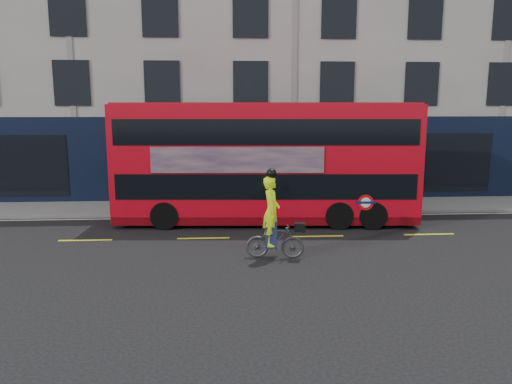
{
  "coord_description": "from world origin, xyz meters",
  "views": [
    {
      "loc": [
        -3.28,
        -15.26,
        4.56
      ],
      "look_at": [
        -2.17,
        1.61,
        1.58
      ],
      "focal_mm": 35.0,
      "sensor_mm": 36.0,
      "label": 1
    }
  ],
  "objects": [
    {
      "name": "building_terrace",
      "position": [
        0.0,
        12.94,
        7.49
      ],
      "size": [
        50.0,
        10.07,
        15.0
      ],
      "color": "#B4B1A9",
      "rests_on": "ground"
    },
    {
      "name": "ground",
      "position": [
        0.0,
        0.0,
        0.0
      ],
      "size": [
        120.0,
        120.0,
        0.0
      ],
      "primitive_type": "plane",
      "color": "black",
      "rests_on": "ground"
    },
    {
      "name": "lane_dashes",
      "position": [
        0.0,
        1.5,
        0.0
      ],
      "size": [
        58.0,
        0.12,
        0.01
      ],
      "primitive_type": null,
      "color": "yellow",
      "rests_on": "ground"
    },
    {
      "name": "bus",
      "position": [
        -1.62,
        3.8,
        2.37
      ],
      "size": [
        11.63,
        3.33,
        4.63
      ],
      "rotation": [
        0.0,
        0.0,
        -0.06
      ],
      "color": "red",
      "rests_on": "ground"
    },
    {
      "name": "cyclist",
      "position": [
        -1.81,
        -0.88,
        0.96
      ],
      "size": [
        1.8,
        0.81,
        2.72
      ],
      "rotation": [
        0.0,
        0.0,
        -0.13
      ],
      "color": "#414345",
      "rests_on": "ground"
    },
    {
      "name": "kerb",
      "position": [
        0.0,
        5.0,
        0.07
      ],
      "size": [
        60.0,
        0.12,
        0.13
      ],
      "primitive_type": "cube",
      "color": "gray",
      "rests_on": "ground"
    },
    {
      "name": "road_edge_line",
      "position": [
        0.0,
        4.7,
        0.0
      ],
      "size": [
        58.0,
        0.1,
        0.01
      ],
      "primitive_type": "cube",
      "color": "silver",
      "rests_on": "ground"
    },
    {
      "name": "pavement",
      "position": [
        0.0,
        6.5,
        0.06
      ],
      "size": [
        60.0,
        3.0,
        0.12
      ],
      "primitive_type": "cube",
      "color": "gray",
      "rests_on": "ground"
    }
  ]
}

